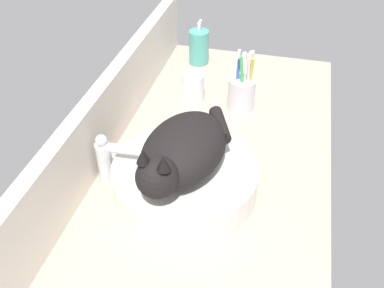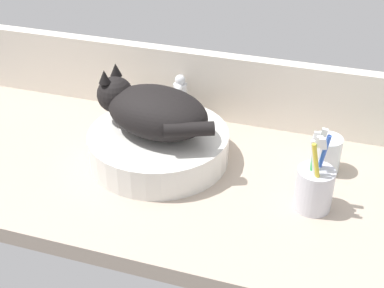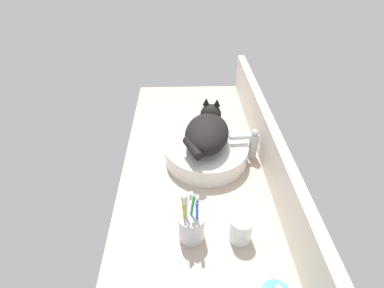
{
  "view_description": "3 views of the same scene",
  "coord_description": "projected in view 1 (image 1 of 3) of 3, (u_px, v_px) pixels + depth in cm",
  "views": [
    {
      "loc": [
        -72.24,
        -15.09,
        72.68
      ],
      "look_at": [
        4.47,
        4.15,
        8.08
      ],
      "focal_mm": 40.0,
      "sensor_mm": 36.0,
      "label": 1
    },
    {
      "loc": [
        37.4,
        -96.13,
        73.02
      ],
      "look_at": [
        7.06,
        -1.7,
        9.64
      ],
      "focal_mm": 50.0,
      "sensor_mm": 36.0,
      "label": 2
    },
    {
      "loc": [
        91.67,
        -5.14,
        79.98
      ],
      "look_at": [
        1.0,
        -1.98,
        11.14
      ],
      "focal_mm": 28.0,
      "sensor_mm": 36.0,
      "label": 3
    }
  ],
  "objects": [
    {
      "name": "backsplash_panel",
      "position": [
        91.0,
        136.0,
        1.02
      ],
      "size": [
        139.78,
        3.6,
        18.53
      ],
      "primitive_type": "cube",
      "color": "silver",
      "rests_on": "ground_plane"
    },
    {
      "name": "sink_basin",
      "position": [
        185.0,
        179.0,
        0.99
      ],
      "size": [
        33.52,
        33.52,
        7.45
      ],
      "primitive_type": "cylinder",
      "color": "silver",
      "rests_on": "ground_plane"
    },
    {
      "name": "soap_dispenser",
      "position": [
        199.0,
        47.0,
        1.46
      ],
      "size": [
        6.78,
        6.78,
        14.94
      ],
      "color": "teal",
      "rests_on": "ground_plane"
    },
    {
      "name": "cat",
      "position": [
        182.0,
        151.0,
        0.92
      ],
      "size": [
        31.32,
        21.8,
        14.0
      ],
      "color": "black",
      "rests_on": "sink_basin"
    },
    {
      "name": "faucet",
      "position": [
        109.0,
        157.0,
        1.0
      ],
      "size": [
        3.6,
        11.85,
        13.6
      ],
      "color": "silver",
      "rests_on": "ground_plane"
    },
    {
      "name": "toothbrush_cup",
      "position": [
        242.0,
        92.0,
        1.25
      ],
      "size": [
        7.93,
        7.93,
        18.71
      ],
      "color": "silver",
      "rests_on": "ground_plane"
    },
    {
      "name": "water_glass",
      "position": [
        193.0,
        89.0,
        1.3
      ],
      "size": [
        6.93,
        6.93,
        8.61
      ],
      "color": "white",
      "rests_on": "ground_plane"
    },
    {
      "name": "ground_plane",
      "position": [
        204.0,
        190.0,
        1.04
      ],
      "size": [
        139.78,
        59.47,
        4.0
      ],
      "primitive_type": "cube",
      "color": "#B2A08E"
    }
  ]
}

